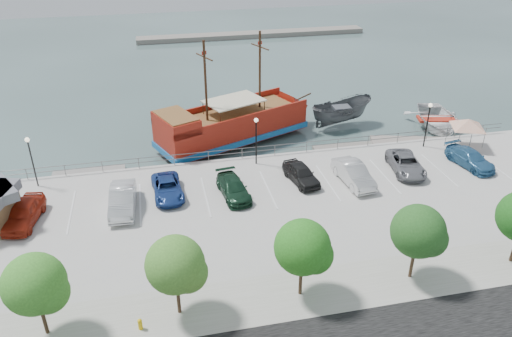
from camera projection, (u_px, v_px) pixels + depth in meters
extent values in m
plane|color=#324745|center=(274.00, 213.00, 38.45)|extent=(160.00, 160.00, 0.00)
cube|color=gray|center=(316.00, 291.00, 29.37)|extent=(100.00, 4.00, 0.05)
cylinder|color=slate|center=(253.00, 147.00, 44.22)|extent=(50.00, 0.06, 0.06)
cylinder|color=slate|center=(253.00, 151.00, 44.41)|extent=(50.00, 0.06, 0.06)
cube|color=gray|center=(253.00, 35.00, 87.38)|extent=(40.00, 3.00, 0.80)
cube|color=maroon|center=(233.00, 126.00, 48.82)|extent=(15.47, 10.01, 2.41)
cube|color=#175CA0|center=(233.00, 133.00, 49.20)|extent=(15.84, 10.38, 0.56)
cone|color=maroon|center=(297.00, 108.00, 52.95)|extent=(4.46, 5.25, 4.45)
cube|color=maroon|center=(176.00, 123.00, 44.89)|extent=(4.36, 5.35, 1.30)
cube|color=brown|center=(175.00, 115.00, 44.56)|extent=(4.04, 4.94, 0.11)
cube|color=brown|center=(236.00, 113.00, 48.46)|extent=(12.69, 8.43, 0.14)
cube|color=maroon|center=(220.00, 105.00, 49.69)|extent=(13.75, 5.91, 0.65)
cube|color=maroon|center=(245.00, 119.00, 46.49)|extent=(13.75, 5.91, 0.65)
cylinder|color=#382111|center=(260.00, 71.00, 48.08)|extent=(0.29, 0.29, 7.60)
cylinder|color=#382111|center=(206.00, 82.00, 45.03)|extent=(0.29, 0.29, 7.60)
cylinder|color=#382111|center=(260.00, 47.00, 46.97)|extent=(1.20, 2.61, 0.13)
cylinder|color=#382111|center=(204.00, 57.00, 43.92)|extent=(1.20, 2.61, 0.13)
cube|color=beige|center=(234.00, 101.00, 47.68)|extent=(6.32, 5.33, 0.11)
cylinder|color=#382111|center=(302.00, 97.00, 52.75)|extent=(2.19, 1.03, 0.55)
imported|color=#4D5053|center=(341.00, 114.00, 52.52)|extent=(7.53, 4.21, 2.75)
imported|color=silver|center=(437.00, 122.00, 52.18)|extent=(7.57, 9.25, 1.68)
cube|color=gray|center=(89.00, 174.00, 43.56)|extent=(6.20, 1.84, 0.35)
cube|color=slate|center=(345.00, 149.00, 48.03)|extent=(6.25, 2.04, 0.35)
cube|color=gray|center=(407.00, 142.00, 49.25)|extent=(7.39, 3.86, 0.41)
cylinder|color=slate|center=(446.00, 136.00, 46.20)|extent=(0.09, 0.09, 2.02)
cylinder|color=slate|center=(461.00, 130.00, 47.47)|extent=(0.09, 0.09, 2.02)
cylinder|color=slate|center=(470.00, 145.00, 44.52)|extent=(0.09, 0.09, 2.02)
cylinder|color=slate|center=(484.00, 138.00, 45.79)|extent=(0.09, 0.09, 2.02)
pyramid|color=white|center=(469.00, 119.00, 45.14)|extent=(5.12, 5.12, 0.83)
cylinder|color=yellow|center=(140.00, 325.00, 26.65)|extent=(0.23, 0.23, 0.58)
sphere|color=yellow|center=(140.00, 321.00, 26.50)|extent=(0.25, 0.25, 0.25)
cylinder|color=black|center=(33.00, 164.00, 39.21)|extent=(0.12, 0.12, 4.00)
sphere|color=#FFF2CC|center=(27.00, 140.00, 38.21)|extent=(0.36, 0.36, 0.36)
cylinder|color=black|center=(256.00, 143.00, 42.60)|extent=(0.12, 0.12, 4.00)
sphere|color=#FFF2CC|center=(256.00, 120.00, 41.60)|extent=(0.36, 0.36, 0.36)
cylinder|color=black|center=(427.00, 127.00, 45.61)|extent=(0.12, 0.12, 4.00)
sphere|color=#FFF2CC|center=(431.00, 105.00, 44.61)|extent=(0.36, 0.36, 0.36)
cylinder|color=#473321|center=(44.00, 318.00, 26.03)|extent=(0.20, 0.20, 2.20)
sphere|color=#367824|center=(34.00, 284.00, 24.94)|extent=(3.20, 3.20, 3.20)
sphere|color=#367824|center=(48.00, 292.00, 24.98)|extent=(2.20, 2.20, 2.20)
cylinder|color=#473321|center=(178.00, 298.00, 27.35)|extent=(0.20, 0.20, 2.20)
sphere|color=#3E7227|center=(175.00, 265.00, 26.26)|extent=(3.20, 3.20, 3.20)
sphere|color=#3E7227|center=(188.00, 273.00, 26.30)|extent=(2.20, 2.20, 2.20)
cylinder|color=#473321|center=(301.00, 279.00, 28.67)|extent=(0.20, 0.20, 2.20)
sphere|color=#236519|center=(302.00, 247.00, 27.57)|extent=(3.20, 3.20, 3.20)
sphere|color=#236519|center=(314.00, 255.00, 27.62)|extent=(2.20, 2.20, 2.20)
cylinder|color=#473321|center=(412.00, 262.00, 29.99)|extent=(0.20, 0.20, 2.20)
sphere|color=#204C1B|center=(418.00, 231.00, 28.89)|extent=(3.20, 3.20, 3.20)
sphere|color=#204C1B|center=(429.00, 238.00, 28.94)|extent=(2.20, 2.20, 2.20)
imported|color=#A62814|center=(24.00, 213.00, 35.25)|extent=(2.72, 5.01, 1.62)
imported|color=silver|center=(122.00, 200.00, 36.74)|extent=(1.99, 5.15, 1.67)
imported|color=navy|center=(167.00, 188.00, 38.56)|extent=(2.48, 4.88, 1.32)
imported|color=#153522|center=(233.00, 188.00, 38.53)|extent=(2.46, 4.87, 1.36)
imported|color=black|center=(301.00, 174.00, 40.44)|extent=(2.51, 4.59, 1.48)
imported|color=silver|center=(354.00, 174.00, 40.24)|extent=(2.20, 5.12, 1.64)
imported|color=slate|center=(406.00, 164.00, 41.99)|extent=(3.07, 5.35, 1.40)
imported|color=#2E638E|center=(470.00, 158.00, 42.88)|extent=(2.84, 5.12, 1.40)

